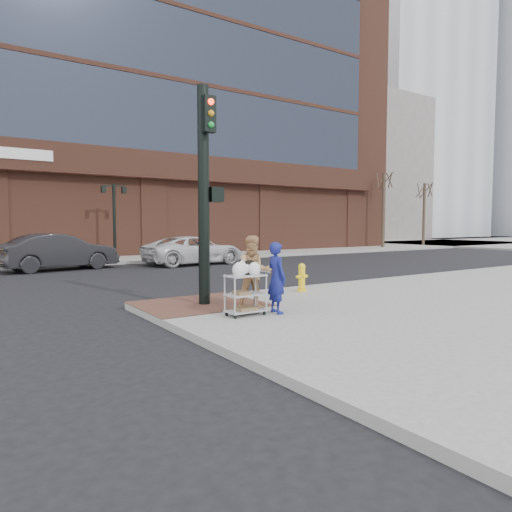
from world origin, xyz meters
TOP-DOWN VIEW (x-y plane):
  - ground at (0.00, 0.00)m, footprint 220.00×220.00m
  - sidewalk_far at (12.50, 32.00)m, footprint 65.00×36.00m
  - brick_curb_ramp at (-0.60, 0.90)m, footprint 2.80×2.40m
  - bank_building at (5.00, 31.00)m, footprint 42.00×26.00m
  - filler_block at (40.00, 38.00)m, footprint 14.00×20.00m
  - bare_tree_a at (24.00, 16.50)m, footprint 1.80×1.80m
  - bare_tree_b at (30.00, 17.00)m, footprint 1.80×1.80m
  - lamp_post at (2.00, 16.00)m, footprint 1.32×0.22m
  - traffic_signal_pole at (-0.48, 0.77)m, footprint 0.61×0.51m
  - woman_blue at (0.26, -0.99)m, footprint 0.41×0.58m
  - pedestrian_tan at (0.17, -0.29)m, footprint 0.97×0.88m
  - sedan_dark at (-1.43, 12.74)m, footprint 5.11×2.61m
  - minivan_white at (4.74, 11.99)m, footprint 5.27×2.73m
  - utility_cart at (-0.41, -0.84)m, footprint 0.83×0.49m
  - fire_hydrant at (2.69, 1.11)m, footprint 0.37×0.26m

SIDE VIEW (x-z plane):
  - ground at x=0.00m, z-range 0.00..0.00m
  - sidewalk_far at x=12.50m, z-range 0.00..0.15m
  - brick_curb_ramp at x=-0.60m, z-range 0.15..0.16m
  - fire_hydrant at x=2.69m, z-range 0.16..0.94m
  - utility_cart at x=-0.41m, z-range 0.10..1.22m
  - minivan_white at x=4.74m, z-range 0.00..1.42m
  - sedan_dark at x=-1.43m, z-range 0.00..1.61m
  - woman_blue at x=0.26m, z-range 0.15..1.65m
  - pedestrian_tan at x=0.17m, z-range 0.15..1.77m
  - lamp_post at x=2.00m, z-range 0.62..4.62m
  - traffic_signal_pole at x=-0.48m, z-range 0.33..5.33m
  - bare_tree_b at x=30.00m, z-range 2.44..9.14m
  - bare_tree_a at x=24.00m, z-range 2.67..9.87m
  - filler_block at x=40.00m, z-range 0.00..18.00m
  - bank_building at x=5.00m, z-range 0.15..28.15m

